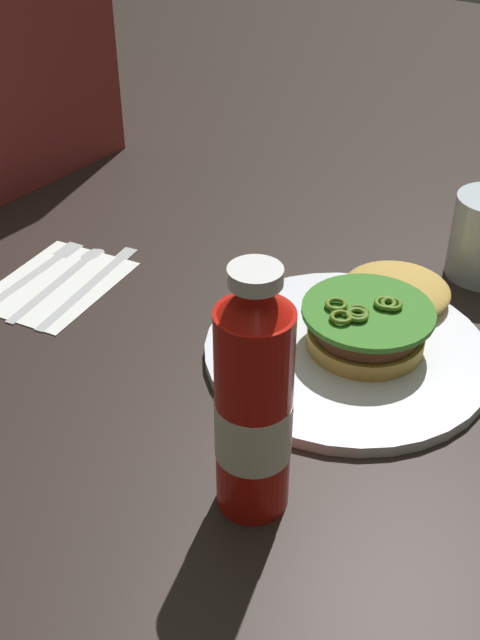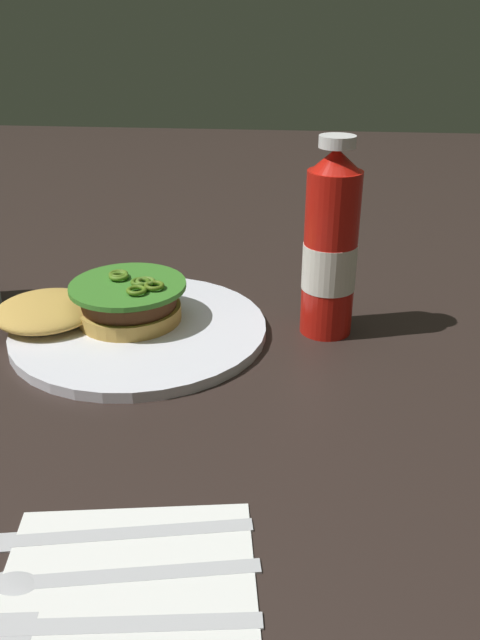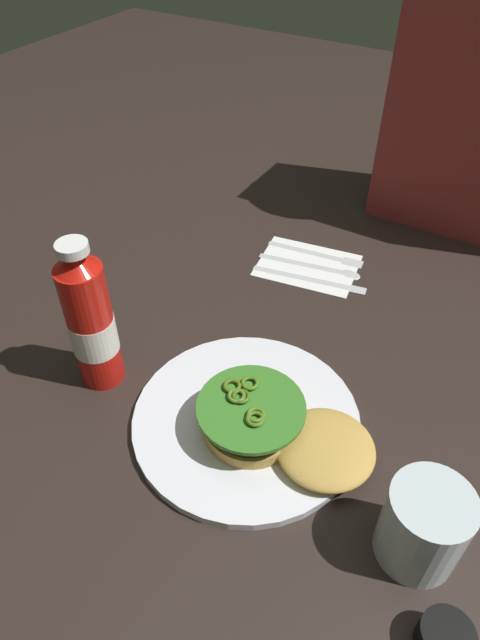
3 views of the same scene
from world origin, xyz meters
name	(u,v)px [view 2 (image 2 of 3)]	position (x,y,z in m)	size (l,w,h in m)	color
ground_plane	(89,363)	(0.00, 0.00, 0.00)	(3.00, 3.00, 0.00)	black
dinner_plate	(140,329)	(-0.04, -0.07, 0.01)	(0.30, 0.30, 0.01)	white
burger_sandwich	(99,305)	(0.01, -0.08, 0.03)	(0.22, 0.14, 0.05)	gold
ketchup_bottle	(330,249)	(-0.25, -0.10, 0.10)	(0.06, 0.06, 0.23)	red
napkin	(129,575)	(-0.12, 0.28, 0.00)	(0.17, 0.13, 0.00)	white
butter_knife	(98,532)	(-0.09, 0.24, 0.00)	(0.20, 0.05, 0.00)	silver
spoon_utensil	(85,575)	(-0.09, 0.28, 0.00)	(0.18, 0.05, 0.00)	silver
fork_utensil	(92,622)	(-0.10, 0.32, 0.00)	(0.18, 0.04, 0.00)	silver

